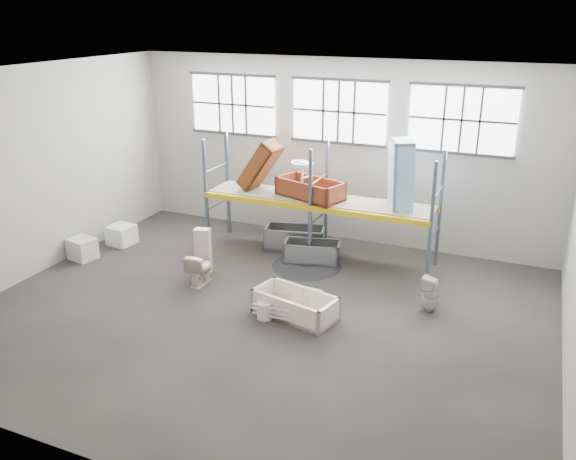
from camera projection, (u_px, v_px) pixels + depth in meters
The scene contains 33 objects.
floor at pixel (261, 315), 12.85m from camera, with size 12.00×10.00×0.10m, color #48413D.
ceiling at pixel (256, 73), 11.07m from camera, with size 12.00×10.00×0.10m, color silver.
wall_back at pixel (339, 151), 16.31m from camera, with size 12.00×0.10×5.00m, color #AEA9A0.
wall_front at pixel (87, 313), 7.62m from camera, with size 12.00×0.10×5.00m, color #9D9992.
wall_left at pixel (32, 172), 14.20m from camera, with size 0.10×10.00×5.00m, color #AFAAA1.
window_left at pixel (233, 104), 17.01m from camera, with size 2.60×0.04×1.60m, color white.
window_mid at pixel (339, 112), 15.83m from camera, with size 2.60×0.04×1.60m, color white.
window_right at pixel (462, 120), 14.64m from camera, with size 2.60×0.04×1.60m, color white.
rack_upright_la at pixel (206, 194), 15.92m from camera, with size 0.08×0.08×3.00m, color slate.
rack_upright_lb at pixel (228, 183), 16.95m from camera, with size 0.08×0.08×3.00m, color slate.
rack_upright_ma at pixel (310, 208), 14.81m from camera, with size 0.08×0.08×3.00m, color slate.
rack_upright_mb at pixel (326, 195), 15.84m from camera, with size 0.08×0.08×3.00m, color slate.
rack_upright_ra at pixel (431, 224), 13.69m from camera, with size 0.08×0.08×3.00m, color slate.
rack_upright_rb at pixel (440, 209), 14.73m from camera, with size 0.08×0.08×3.00m, color slate.
rack_beam_front at pixel (310, 208), 14.81m from camera, with size 6.00×0.10×0.14m, color yellow.
rack_beam_back at pixel (326, 195), 15.84m from camera, with size 6.00×0.10×0.14m, color yellow.
shelf_deck at pixel (319, 199), 15.29m from camera, with size 5.90×1.10×0.03m, color gray.
wet_patch at pixel (307, 266), 15.16m from camera, with size 1.80×1.80×0.00m, color black.
bathtub_beige at pixel (295, 305), 12.62m from camera, with size 1.78×0.84×0.52m, color #F4DFCB, non-canonical shape.
cistern_spare at pixel (313, 298), 12.86m from camera, with size 0.41×0.20×0.40m, color beige.
sink_in_tub at pixel (286, 296), 13.25m from camera, with size 0.44×0.44×0.15m, color beige.
toilet_beige at pixel (200, 268), 14.07m from camera, with size 0.44×0.77×0.79m, color beige.
cistern_tall at pixel (203, 251), 14.61m from camera, with size 0.37×0.24×1.16m, color beige.
toilet_white at pixel (430, 294), 12.77m from camera, with size 0.36×0.37×0.81m, color silver.
steel_tub_left at pixel (295, 237), 16.25m from camera, with size 1.63×0.76×0.60m, color #B4B8BD, non-canonical shape.
steel_tub_right at pixel (312, 252), 15.39m from camera, with size 1.43×0.67×0.53m, color #ADB0B5, non-canonical shape.
rust_tub_flat at pixel (310, 189), 15.27m from camera, with size 1.76×0.82×0.49m, color #8D3714, non-canonical shape.
rust_tub_tilted at pixel (260, 165), 15.67m from camera, with size 1.44×0.67×0.40m, color brown, non-canonical shape.
sink_on_shelf at pixel (302, 181), 14.96m from camera, with size 0.61×0.47×0.54m, color white.
blue_tub_upright at pixel (401, 176), 14.29m from camera, with size 1.75×0.82×0.49m, color #95C0E1, non-canonical shape.
bucket at pixel (265, 310), 12.54m from camera, with size 0.32×0.32×0.38m, color silver.
carton_near at pixel (82, 249), 15.53m from camera, with size 0.65×0.56×0.56m, color silver.
carton_far at pixel (122, 235), 16.51m from camera, with size 0.64×0.64×0.53m, color white.
Camera 1 is at (5.05, -10.23, 6.17)m, focal length 37.01 mm.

